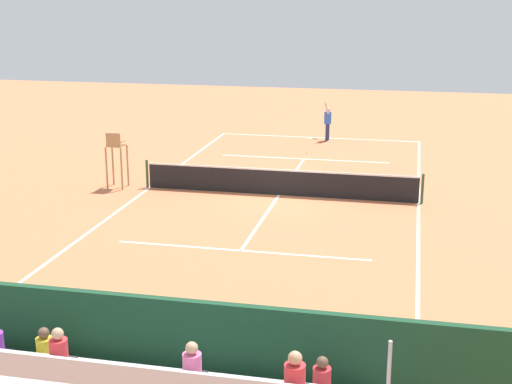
{
  "coord_description": "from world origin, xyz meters",
  "views": [
    {
      "loc": [
        -4.63,
        25.25,
        7.24
      ],
      "look_at": [
        0.0,
        4.0,
        1.2
      ],
      "focal_mm": 51.08,
      "sensor_mm": 36.0,
      "label": 1
    }
  ],
  "objects_px": {
    "courtside_bench": "(247,360)",
    "tennis_player": "(328,120)",
    "equipment_bag": "(161,372)",
    "tennis_net": "(279,182)",
    "tennis_ball_near": "(306,153)",
    "tennis_racket": "(311,138)",
    "umpire_chair": "(116,154)"
  },
  "relations": [
    {
      "from": "umpire_chair",
      "to": "courtside_bench",
      "type": "relative_size",
      "value": 1.19
    },
    {
      "from": "tennis_racket",
      "to": "equipment_bag",
      "type": "bearing_deg",
      "value": 91.3
    },
    {
      "from": "tennis_ball_near",
      "to": "umpire_chair",
      "type": "bearing_deg",
      "value": 50.8
    },
    {
      "from": "umpire_chair",
      "to": "tennis_ball_near",
      "type": "xyz_separation_m",
      "value": [
        -6.13,
        -7.51,
        -1.28
      ]
    },
    {
      "from": "umpire_chair",
      "to": "tennis_racket",
      "type": "relative_size",
      "value": 3.65
    },
    {
      "from": "tennis_net",
      "to": "tennis_racket",
      "type": "xyz_separation_m",
      "value": [
        0.36,
        -10.64,
        -0.49
      ]
    },
    {
      "from": "tennis_net",
      "to": "tennis_player",
      "type": "height_order",
      "value": "tennis_player"
    },
    {
      "from": "tennis_net",
      "to": "tennis_racket",
      "type": "height_order",
      "value": "tennis_net"
    },
    {
      "from": "equipment_bag",
      "to": "tennis_ball_near",
      "type": "relative_size",
      "value": 13.64
    },
    {
      "from": "tennis_player",
      "to": "courtside_bench",
      "type": "bearing_deg",
      "value": 93.23
    },
    {
      "from": "tennis_racket",
      "to": "tennis_ball_near",
      "type": "height_order",
      "value": "tennis_ball_near"
    },
    {
      "from": "courtside_bench",
      "to": "tennis_player",
      "type": "bearing_deg",
      "value": -86.77
    },
    {
      "from": "umpire_chair",
      "to": "tennis_racket",
      "type": "xyz_separation_m",
      "value": [
        -5.84,
        -10.92,
        -1.3
      ]
    },
    {
      "from": "tennis_net",
      "to": "tennis_player",
      "type": "relative_size",
      "value": 5.35
    },
    {
      "from": "courtside_bench",
      "to": "tennis_player",
      "type": "relative_size",
      "value": 0.93
    },
    {
      "from": "umpire_chair",
      "to": "tennis_racket",
      "type": "distance_m",
      "value": 12.45
    },
    {
      "from": "tennis_player",
      "to": "tennis_racket",
      "type": "height_order",
      "value": "tennis_player"
    },
    {
      "from": "tennis_player",
      "to": "tennis_racket",
      "type": "xyz_separation_m",
      "value": [
        0.87,
        -0.26,
        -1.0
      ]
    },
    {
      "from": "tennis_net",
      "to": "umpire_chair",
      "type": "xyz_separation_m",
      "value": [
        6.2,
        0.28,
        0.81
      ]
    },
    {
      "from": "courtside_bench",
      "to": "equipment_bag",
      "type": "height_order",
      "value": "courtside_bench"
    },
    {
      "from": "courtside_bench",
      "to": "tennis_racket",
      "type": "relative_size",
      "value": 3.07
    },
    {
      "from": "courtside_bench",
      "to": "tennis_racket",
      "type": "xyz_separation_m",
      "value": [
        2.2,
        -23.91,
        -0.54
      ]
    },
    {
      "from": "tennis_net",
      "to": "tennis_player",
      "type": "bearing_deg",
      "value": -92.81
    },
    {
      "from": "equipment_bag",
      "to": "tennis_racket",
      "type": "xyz_separation_m",
      "value": [
        0.55,
        -24.04,
        -0.16
      ]
    },
    {
      "from": "umpire_chair",
      "to": "tennis_ball_near",
      "type": "bearing_deg",
      "value": -129.2
    },
    {
      "from": "tennis_player",
      "to": "tennis_net",
      "type": "bearing_deg",
      "value": 87.19
    },
    {
      "from": "tennis_net",
      "to": "tennis_ball_near",
      "type": "relative_size",
      "value": 156.06
    },
    {
      "from": "umpire_chair",
      "to": "tennis_net",
      "type": "bearing_deg",
      "value": -177.38
    },
    {
      "from": "courtside_bench",
      "to": "equipment_bag",
      "type": "bearing_deg",
      "value": 4.43
    },
    {
      "from": "tennis_player",
      "to": "tennis_ball_near",
      "type": "height_order",
      "value": "tennis_player"
    },
    {
      "from": "equipment_bag",
      "to": "tennis_racket",
      "type": "bearing_deg",
      "value": -88.7
    },
    {
      "from": "tennis_net",
      "to": "courtside_bench",
      "type": "distance_m",
      "value": 13.4
    }
  ]
}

